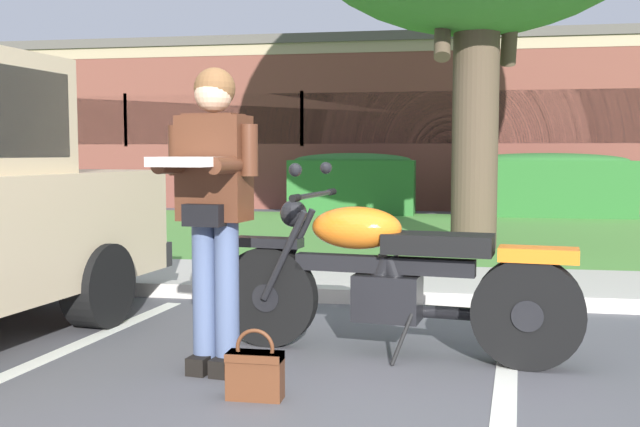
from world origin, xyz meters
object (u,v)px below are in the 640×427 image
object	(u,v)px
rider_person	(213,194)
hedge_center_left	(545,185)
handbag	(255,371)
motorcycle	(406,279)
brick_building	(483,129)
hedge_left	(352,183)

from	to	relation	value
rider_person	hedge_center_left	bearing A→B (deg)	73.64
handbag	rider_person	bearing A→B (deg)	130.64
motorcycle	handbag	size ratio (longest dim) A/B	6.22
rider_person	hedge_center_left	distance (m)	10.84
rider_person	handbag	xyz separation A→B (m)	(0.34, -0.40, -0.86)
motorcycle	brick_building	size ratio (longest dim) A/B	0.09
hedge_left	brick_building	xyz separation A→B (m)	(2.77, 7.08, 1.26)
handbag	hedge_center_left	xyz separation A→B (m)	(2.71, 10.79, 0.51)
hedge_center_left	brick_building	xyz separation A→B (m)	(-0.86, 7.08, 1.26)
brick_building	motorcycle	bearing A→B (deg)	-93.88
hedge_center_left	brick_building	bearing A→B (deg)	96.92
motorcycle	handbag	world-z (taller)	motorcycle
hedge_center_left	motorcycle	bearing A→B (deg)	-101.50
handbag	hedge_center_left	bearing A→B (deg)	75.90
brick_building	rider_person	bearing A→B (deg)	-97.15
handbag	brick_building	bearing A→B (deg)	84.09
motorcycle	hedge_left	distance (m)	10.02
hedge_left	hedge_center_left	bearing A→B (deg)	-0.00
motorcycle	hedge_center_left	xyz separation A→B (m)	(2.01, 9.89, 0.17)
hedge_left	brick_building	distance (m)	7.71
motorcycle	hedge_center_left	size ratio (longest dim) A/B	0.71
handbag	hedge_left	bearing A→B (deg)	94.90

